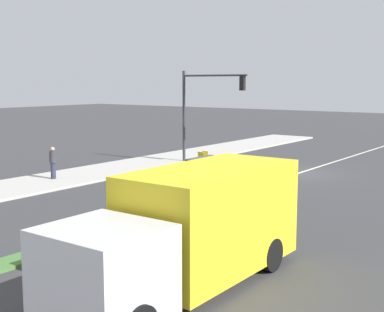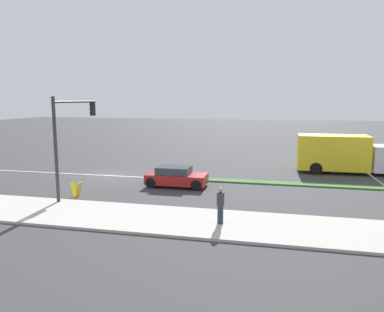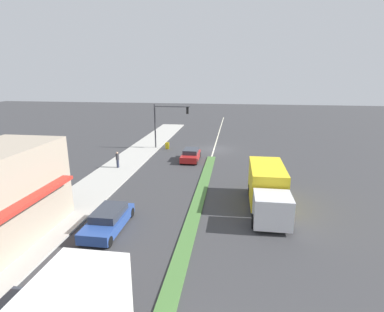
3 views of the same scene
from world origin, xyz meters
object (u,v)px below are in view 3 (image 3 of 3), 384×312
traffic_signal_main (166,119)px  hatchback_red (191,155)px  delivery_truck (268,188)px  coupe_blue (108,220)px  warning_aframe_sign (167,146)px  pedestrian (118,159)px

traffic_signal_main → hatchback_red: (-3.92, 5.09, -3.27)m
delivery_truck → coupe_blue: bearing=24.6°
warning_aframe_sign → delivery_truck: bearing=124.1°
traffic_signal_main → warning_aframe_sign: (-0.14, 0.17, -3.47)m
traffic_signal_main → warning_aframe_sign: traffic_signal_main is taller
warning_aframe_sign → coupe_blue: bearing=92.7°
warning_aframe_sign → hatchback_red: bearing=127.6°
warning_aframe_sign → coupe_blue: size_ratio=0.19×
traffic_signal_main → warning_aframe_sign: size_ratio=6.69×
traffic_signal_main → hatchback_red: traffic_signal_main is taller
pedestrian → delivery_truck: bearing=152.5°
traffic_signal_main → delivery_truck: bearing=124.2°
hatchback_red → warning_aframe_sign: bearing=-52.4°
pedestrian → warning_aframe_sign: (-3.14, -8.86, -0.56)m
pedestrian → coupe_blue: size_ratio=0.36×
traffic_signal_main → coupe_blue: (-1.12, 20.96, -3.28)m
warning_aframe_sign → delivery_truck: (-10.98, 16.20, 1.04)m
warning_aframe_sign → coupe_blue: 20.81m
traffic_signal_main → hatchback_red: bearing=127.6°
warning_aframe_sign → traffic_signal_main: bearing=-50.3°
traffic_signal_main → pedestrian: traffic_signal_main is taller
delivery_truck → hatchback_red: 13.41m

